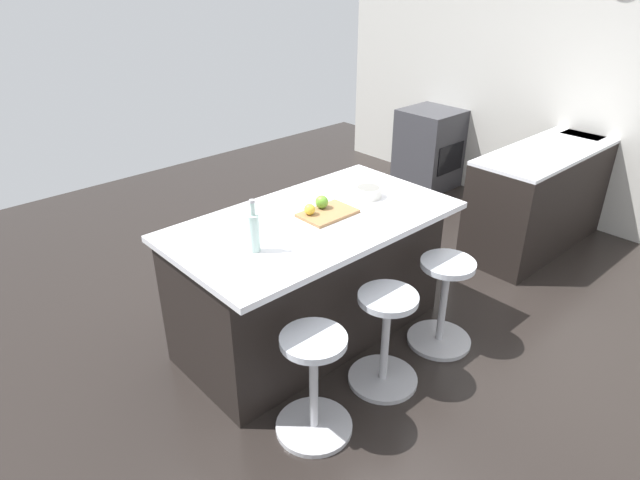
{
  "coord_description": "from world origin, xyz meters",
  "views": [
    {
      "loc": [
        2.45,
        2.46,
        2.4
      ],
      "look_at": [
        0.35,
        0.17,
        0.78
      ],
      "focal_mm": 30.65,
      "sensor_mm": 36.0,
      "label": 1
    }
  ],
  "objects_px": {
    "apple_green": "(322,202)",
    "fruit_bowl": "(368,191)",
    "oven_range": "(429,148)",
    "stool_near_camera": "(314,387)",
    "water_bottle": "(254,231)",
    "kitchen_island": "(310,276)",
    "cutting_board": "(328,213)",
    "apple_yellow": "(310,209)",
    "stool_middle": "(385,342)",
    "stool_by_window": "(443,305)"
  },
  "relations": [
    {
      "from": "stool_middle",
      "to": "apple_green",
      "type": "bearing_deg",
      "value": -99.01
    },
    {
      "from": "fruit_bowl",
      "to": "oven_range",
      "type": "bearing_deg",
      "value": -152.26
    },
    {
      "from": "oven_range",
      "to": "fruit_bowl",
      "type": "relative_size",
      "value": 4.75
    },
    {
      "from": "cutting_board",
      "to": "stool_middle",
      "type": "bearing_deg",
      "value": 81.26
    },
    {
      "from": "oven_range",
      "to": "fruit_bowl",
      "type": "height_order",
      "value": "fruit_bowl"
    },
    {
      "from": "stool_by_window",
      "to": "stool_near_camera",
      "type": "bearing_deg",
      "value": 0.0
    },
    {
      "from": "stool_middle",
      "to": "water_bottle",
      "type": "distance_m",
      "value": 1.07
    },
    {
      "from": "kitchen_island",
      "to": "stool_by_window",
      "type": "xyz_separation_m",
      "value": [
        -0.59,
        0.69,
        -0.16
      ]
    },
    {
      "from": "kitchen_island",
      "to": "apple_yellow",
      "type": "height_order",
      "value": "apple_yellow"
    },
    {
      "from": "stool_near_camera",
      "to": "apple_yellow",
      "type": "xyz_separation_m",
      "value": [
        -0.57,
        -0.67,
        0.67
      ]
    },
    {
      "from": "kitchen_island",
      "to": "apple_green",
      "type": "distance_m",
      "value": 0.53
    },
    {
      "from": "oven_range",
      "to": "stool_near_camera",
      "type": "height_order",
      "value": "oven_range"
    },
    {
      "from": "oven_range",
      "to": "water_bottle",
      "type": "distance_m",
      "value": 3.74
    },
    {
      "from": "oven_range",
      "to": "stool_middle",
      "type": "relative_size",
      "value": 1.37
    },
    {
      "from": "apple_yellow",
      "to": "apple_green",
      "type": "relative_size",
      "value": 0.84
    },
    {
      "from": "cutting_board",
      "to": "fruit_bowl",
      "type": "xyz_separation_m",
      "value": [
        -0.41,
        -0.03,
        0.03
      ]
    },
    {
      "from": "water_bottle",
      "to": "apple_green",
      "type": "bearing_deg",
      "value": -167.17
    },
    {
      "from": "cutting_board",
      "to": "water_bottle",
      "type": "relative_size",
      "value": 1.15
    },
    {
      "from": "stool_near_camera",
      "to": "kitchen_island",
      "type": "bearing_deg",
      "value": -130.4
    },
    {
      "from": "oven_range",
      "to": "kitchen_island",
      "type": "height_order",
      "value": "kitchen_island"
    },
    {
      "from": "kitchen_island",
      "to": "fruit_bowl",
      "type": "distance_m",
      "value": 0.71
    },
    {
      "from": "oven_range",
      "to": "stool_near_camera",
      "type": "xyz_separation_m",
      "value": [
        3.48,
        1.91,
        -0.14
      ]
    },
    {
      "from": "stool_middle",
      "to": "apple_yellow",
      "type": "height_order",
      "value": "apple_yellow"
    },
    {
      "from": "apple_yellow",
      "to": "oven_range",
      "type": "bearing_deg",
      "value": -157.01
    },
    {
      "from": "stool_by_window",
      "to": "apple_yellow",
      "type": "height_order",
      "value": "apple_yellow"
    },
    {
      "from": "cutting_board",
      "to": "fruit_bowl",
      "type": "relative_size",
      "value": 1.93
    },
    {
      "from": "stool_by_window",
      "to": "apple_yellow",
      "type": "distance_m",
      "value": 1.13
    },
    {
      "from": "apple_green",
      "to": "fruit_bowl",
      "type": "xyz_separation_m",
      "value": [
        -0.39,
        0.05,
        -0.02
      ]
    },
    {
      "from": "stool_by_window",
      "to": "apple_green",
      "type": "xyz_separation_m",
      "value": [
        0.48,
        -0.7,
        0.68
      ]
    },
    {
      "from": "kitchen_island",
      "to": "stool_middle",
      "type": "relative_size",
      "value": 2.88
    },
    {
      "from": "stool_by_window",
      "to": "cutting_board",
      "type": "height_order",
      "value": "cutting_board"
    },
    {
      "from": "kitchen_island",
      "to": "water_bottle",
      "type": "height_order",
      "value": "water_bottle"
    },
    {
      "from": "cutting_board",
      "to": "apple_yellow",
      "type": "height_order",
      "value": "apple_yellow"
    },
    {
      "from": "water_bottle",
      "to": "kitchen_island",
      "type": "bearing_deg",
      "value": -165.32
    },
    {
      "from": "fruit_bowl",
      "to": "water_bottle",
      "type": "bearing_deg",
      "value": 5.61
    },
    {
      "from": "water_bottle",
      "to": "fruit_bowl",
      "type": "xyz_separation_m",
      "value": [
        -1.04,
        -0.1,
        -0.08
      ]
    },
    {
      "from": "oven_range",
      "to": "apple_yellow",
      "type": "xyz_separation_m",
      "value": [
        2.91,
        1.23,
        0.53
      ]
    },
    {
      "from": "stool_near_camera",
      "to": "cutting_board",
      "type": "relative_size",
      "value": 1.8
    },
    {
      "from": "cutting_board",
      "to": "fruit_bowl",
      "type": "height_order",
      "value": "fruit_bowl"
    },
    {
      "from": "kitchen_island",
      "to": "stool_near_camera",
      "type": "relative_size",
      "value": 2.88
    },
    {
      "from": "kitchen_island",
      "to": "stool_by_window",
      "type": "bearing_deg",
      "value": 130.4
    },
    {
      "from": "water_bottle",
      "to": "stool_by_window",
      "type": "bearing_deg",
      "value": 154.0
    },
    {
      "from": "cutting_board",
      "to": "apple_green",
      "type": "height_order",
      "value": "apple_green"
    },
    {
      "from": "fruit_bowl",
      "to": "stool_by_window",
      "type": "bearing_deg",
      "value": 97.17
    },
    {
      "from": "stool_near_camera",
      "to": "cutting_board",
      "type": "bearing_deg",
      "value": -137.58
    },
    {
      "from": "stool_middle",
      "to": "stool_near_camera",
      "type": "bearing_deg",
      "value": 0.0
    },
    {
      "from": "stool_near_camera",
      "to": "apple_green",
      "type": "height_order",
      "value": "apple_green"
    },
    {
      "from": "stool_by_window",
      "to": "fruit_bowl",
      "type": "xyz_separation_m",
      "value": [
        0.08,
        -0.65,
        0.66
      ]
    },
    {
      "from": "oven_range",
      "to": "apple_green",
      "type": "xyz_separation_m",
      "value": [
        2.78,
        1.21,
        0.54
      ]
    },
    {
      "from": "kitchen_island",
      "to": "stool_middle",
      "type": "distance_m",
      "value": 0.71
    }
  ]
}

